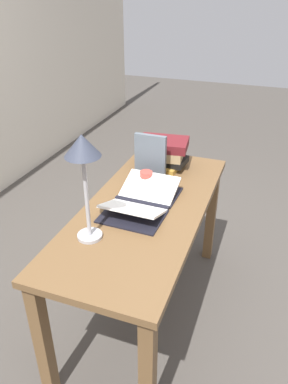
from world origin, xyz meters
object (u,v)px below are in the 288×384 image
object	(u,v)px
coffee_mug	(146,179)
reading_lamp	(83,157)
book_standing_upright	(150,157)
open_book	(142,201)
book_stack_tall	(163,152)

from	to	relation	value
coffee_mug	reading_lamp	bearing A→B (deg)	171.84
reading_lamp	coffee_mug	xyz separation A→B (m)	(0.53, -0.08, -0.35)
book_standing_upright	reading_lamp	size ratio (longest dim) A/B	0.54
book_standing_upright	coffee_mug	size ratio (longest dim) A/B	2.82
open_book	coffee_mug	size ratio (longest dim) A/B	5.12
book_stack_tall	coffee_mug	xyz separation A→B (m)	(-0.29, 0.01, -0.04)
open_book	reading_lamp	world-z (taller)	reading_lamp
book_stack_tall	book_standing_upright	bearing A→B (deg)	173.01
reading_lamp	coffee_mug	world-z (taller)	reading_lamp
open_book	coffee_mug	bearing A→B (deg)	15.00
book_standing_upright	open_book	bearing A→B (deg)	-168.14
book_standing_upright	reading_lamp	bearing A→B (deg)	175.07
open_book	book_standing_upright	world-z (taller)	book_standing_upright
open_book	coffee_mug	xyz separation A→B (m)	(0.19, 0.05, 0.02)
reading_lamp	coffee_mug	distance (m)	0.64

